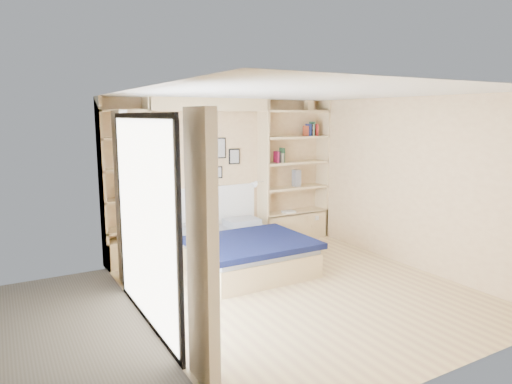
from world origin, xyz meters
TOP-DOWN VIEW (x-y plane):
  - ground at (0.00, 0.00)m, footprint 4.50×4.50m
  - room_shell at (-0.39, 1.52)m, footprint 4.50×4.50m
  - bed at (-0.24, 1.17)m, footprint 1.65×2.09m
  - photo_gallery at (-0.45, 2.22)m, footprint 1.48×0.02m
  - reading_lamps at (-0.30, 2.00)m, footprint 1.92×0.12m
  - shelf_decor at (1.13, 2.07)m, footprint 3.53×0.23m

SIDE VIEW (x-z plane):
  - ground at x=0.00m, z-range 0.00..0.00m
  - bed at x=-0.24m, z-range -0.27..0.80m
  - room_shell at x=-0.39m, z-range -1.17..3.33m
  - reading_lamps at x=-0.30m, z-range 1.03..1.17m
  - photo_gallery at x=-0.45m, z-range 1.19..2.01m
  - shelf_decor at x=1.13m, z-range 0.69..2.72m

